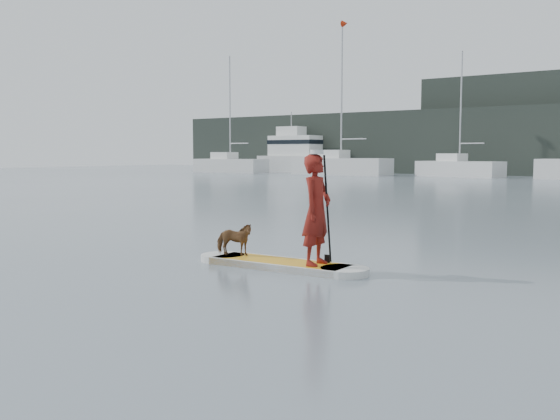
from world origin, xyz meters
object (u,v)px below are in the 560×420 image
Objects in this scene: dog at (234,239)px; sailboat_a at (230,164)px; motor_yacht_b at (299,155)px; paddleboard at (280,264)px; paddler at (317,210)px; sailboat_b at (340,164)px; sailboat_c at (459,168)px.

dog is 52.01m from sailboat_a.
sailboat_a reaches higher than motor_yacht_b.
motor_yacht_b reaches higher than dog.
sailboat_a is (-33.42, 39.86, 0.39)m from dog.
paddler is (0.72, 0.03, 0.98)m from paddleboard.
sailboat_b reaches higher than sailboat_a.
sailboat_a is 1.13× the size of sailboat_c.
motor_yacht_b is at bearing 42.20° from sailboat_a.
dog is at bearing -60.22° from sailboat_b.
dog is at bearing 86.85° from paddler.
sailboat_c is at bearing 102.92° from paddleboard.
sailboat_a reaches higher than paddleboard.
paddleboard is 4.68× the size of dog.
paddleboard is 0.32× the size of sailboat_c.
paddleboard is 53.13m from motor_yacht_b.
sailboat_a reaches higher than dog.
paddler is 1.82m from dog.
sailboat_c is (22.72, 2.35, -0.05)m from sailboat_a.
paddler is 43.92m from sailboat_c.
motor_yacht_b is (-28.10, 44.48, 1.31)m from dog.
sailboat_c is 17.57m from motor_yacht_b.
sailboat_b reaches higher than motor_yacht_b.
dog is 43.55m from sailboat_c.
sailboat_a is (-34.41, 39.81, 0.75)m from paddleboard.
paddleboard is at bearing -62.56° from sailboat_c.
sailboat_a is at bearing -138.50° from motor_yacht_b.
sailboat_b is at bearing 4.98° from sailboat_a.
sailboat_a reaches higher than sailboat_c.
paddleboard is 0.28× the size of sailboat_a.
paddler is 0.16× the size of sailboat_a.
sailboat_c is at bearing -6.12° from dog.
paddler is 0.18× the size of sailboat_c.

